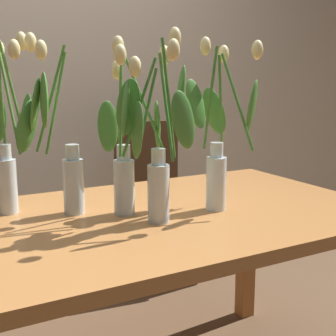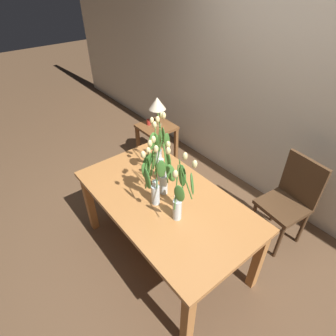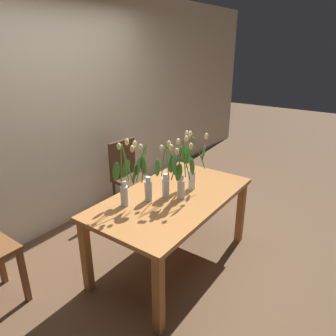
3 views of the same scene
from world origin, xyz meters
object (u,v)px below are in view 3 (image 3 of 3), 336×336
Objects in this scene: tulip_vase_0 at (146,182)px; tulip_vase_4 at (192,167)px; tulip_vase_3 at (167,176)px; tulip_vase_2 at (182,175)px; dining_table at (172,204)px; dining_chair at (128,173)px; tulip_vase_1 at (125,183)px.

tulip_vase_0 reaches higher than tulip_vase_4.
tulip_vase_0 is at bearing 153.05° from tulip_vase_3.
tulip_vase_2 reaches higher than tulip_vase_0.
tulip_vase_2 is at bearing -45.47° from tulip_vase_0.
tulip_vase_2 is 1.02× the size of tulip_vase_4.
tulip_vase_0 is (-0.23, 0.12, 0.29)m from dining_table.
tulip_vase_2 is 1.39m from dining_chair.
tulip_vase_4 is at bearing 11.45° from tulip_vase_2.
tulip_vase_2 is at bearing -73.36° from tulip_vase_3.
dining_table is 1.72× the size of dining_chair.
tulip_vase_2 is at bearing -168.55° from tulip_vase_4.
tulip_vase_2 reaches higher than dining_chair.
dining_chair is at bearing 64.10° from tulip_vase_2.
dining_table is 2.74× the size of tulip_vase_2.
dining_table is at bearing 168.15° from tulip_vase_4.
tulip_vase_3 is at bearing 148.42° from dining_table.
tulip_vase_1 is 0.63× the size of dining_chair.
tulip_vase_0 is at bearing 152.05° from dining_table.
tulip_vase_1 reaches higher than dining_table.
tulip_vase_3 reaches higher than dining_table.
tulip_vase_0 is 1.03× the size of tulip_vase_3.
tulip_vase_4 is (0.48, -0.18, 0.02)m from tulip_vase_0.
tulip_vase_0 is 0.32m from tulip_vase_2.
dining_table is at bearing -32.18° from tulip_vase_1.
dining_chair reaches higher than dining_table.
tulip_vase_0 is 0.21m from tulip_vase_3.
tulip_vase_0 reaches higher than dining_chair.
tulip_vase_3 is (-0.05, 0.03, 0.30)m from dining_table.
tulip_vase_1 is 0.50m from tulip_vase_2.
tulip_vase_4 reaches higher than tulip_vase_3.
dining_chair is (0.31, 1.13, -0.44)m from tulip_vase_4.
tulip_vase_0 is at bearing -38.34° from tulip_vase_1.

